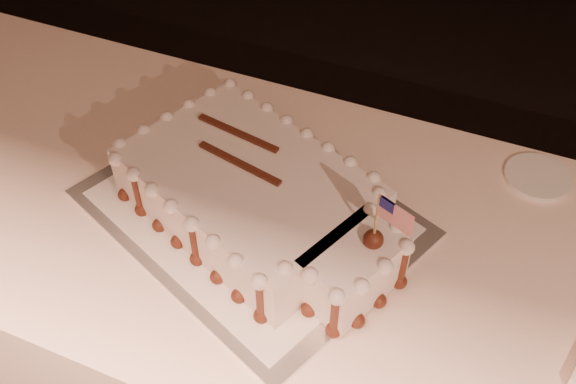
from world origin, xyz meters
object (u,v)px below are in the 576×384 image
at_px(sheet_cake, 260,200).
at_px(side_plate, 538,177).
at_px(cake_board, 250,212).
at_px(banquet_table, 315,339).

height_order(sheet_cake, side_plate, sheet_cake).
distance_m(cake_board, side_plate, 0.59).
bearing_deg(banquet_table, side_plate, 41.38).
height_order(banquet_table, sheet_cake, sheet_cake).
bearing_deg(cake_board, side_plate, 54.55).
height_order(cake_board, sheet_cake, sheet_cake).
xyz_separation_m(cake_board, side_plate, (0.50, 0.32, 0.00)).
bearing_deg(side_plate, sheet_cake, -145.18).
xyz_separation_m(banquet_table, cake_board, (-0.15, -0.00, 0.38)).
distance_m(cake_board, sheet_cake, 0.07).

